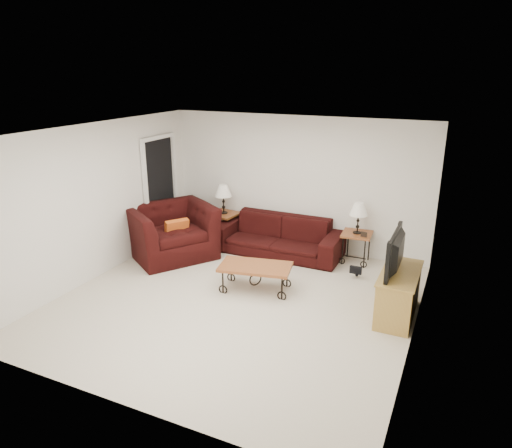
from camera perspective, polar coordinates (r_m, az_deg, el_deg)
The scene contains 20 objects.
ground at distance 7.06m, azimuth -2.40°, elevation -9.38°, with size 5.00×5.00×0.00m, color beige.
wall_back at distance 8.78m, azimuth 4.92°, elevation 4.95°, with size 5.00×0.02×2.50m, color silver.
wall_front at distance 4.66m, azimuth -16.84°, elevation -8.50°, with size 5.00×0.02×2.50m, color silver.
wall_left at distance 7.98m, azimuth -18.75°, elevation 2.63°, with size 0.02×5.00×2.50m, color silver.
wall_right at distance 5.92m, azimuth 19.56°, elevation -2.87°, with size 0.02×5.00×2.50m, color silver.
ceiling at distance 6.29m, azimuth -2.71°, elevation 11.18°, with size 5.00×5.00×0.00m, color white.
doorway at distance 9.24m, azimuth -11.57°, elevation 3.85°, with size 0.08×0.94×2.04m, color black.
sofa at distance 8.67m, azimuth 2.70°, elevation -1.45°, with size 2.36×0.92×0.69m, color black.
side_table_left at distance 9.34m, azimuth -3.91°, elevation -0.35°, with size 0.53×0.53×0.57m, color #9A4A27.
side_table_right at distance 8.47m, azimuth 12.09°, elevation -2.84°, with size 0.51×0.51×0.55m, color #9A4A27.
lamp_left at distance 9.17m, azimuth -3.99°, elevation 3.05°, with size 0.33×0.33×0.57m, color black, non-canonical shape.
lamp_right at distance 8.29m, azimuth 12.34°, elevation 0.71°, with size 0.31×0.31×0.55m, color black, non-canonical shape.
photo_frame_left at distance 9.18m, azimuth -5.22°, elevation 1.48°, with size 0.11×0.02×0.10m, color black.
photo_frame_right at distance 8.19m, azimuth 13.02°, elevation -1.25°, with size 0.11×0.01×0.09m, color black.
coffee_table at distance 7.31m, azimuth -0.07°, elevation -6.55°, with size 1.10×0.59×0.41m, color #9A4A27.
armchair at distance 8.64m, azimuth -10.26°, elevation -0.92°, with size 1.45×1.26×0.94m, color black.
throw_pillow at distance 8.50m, azimuth -9.63°, elevation -0.85°, with size 0.43×0.11×0.43m, color #DC5E1C.
tv_stand at distance 6.82m, azimuth 16.96°, elevation -8.17°, with size 0.46×1.10×0.66m, color #AE8A40.
television at distance 6.58m, azimuth 17.29°, elevation -3.34°, with size 0.99×0.13×0.57m, color black.
backpack at distance 7.93m, azimuth 12.25°, elevation -4.99°, with size 0.30×0.23×0.39m, color black.
Camera 1 is at (2.86, -5.54, 3.31)m, focal length 32.81 mm.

